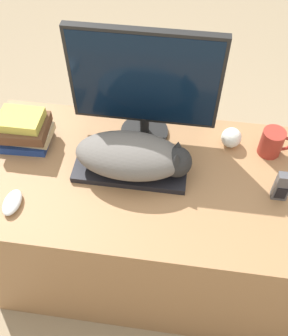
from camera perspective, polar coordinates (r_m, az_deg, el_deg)
The scene contains 10 objects.
ground_plane at distance 1.90m, azimuth 0.30°, elevation -22.44°, with size 12.00×12.00×0.00m, color #998466.
desk at distance 1.70m, azimuth 1.85°, elevation -8.58°, with size 1.37×0.65×0.70m.
keyboard at distance 1.42m, azimuth -1.99°, elevation -0.26°, with size 0.41×0.15×0.02m.
cat at distance 1.35m, azimuth -1.25°, elevation 1.73°, with size 0.41×0.20×0.13m.
monitor at distance 1.38m, azimuth 0.05°, elevation 12.18°, with size 0.53×0.19×0.45m.
computer_mouse at distance 1.40m, azimuth -18.59°, elevation -4.75°, with size 0.06×0.11×0.03m.
coffee_mug at distance 1.52m, azimuth 18.13°, elevation 3.54°, with size 0.12×0.08×0.11m.
baseball at distance 1.52m, azimuth 12.55°, elevation 4.34°, with size 0.08×0.08×0.08m.
phone at distance 1.39m, azimuth 19.42°, elevation -2.56°, with size 0.05×0.03×0.12m.
book_stack at distance 1.54m, azimuth -17.12°, elevation 5.27°, with size 0.21×0.16×0.14m.
Camera 1 is at (0.07, -0.53, 1.82)m, focal length 42.00 mm.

